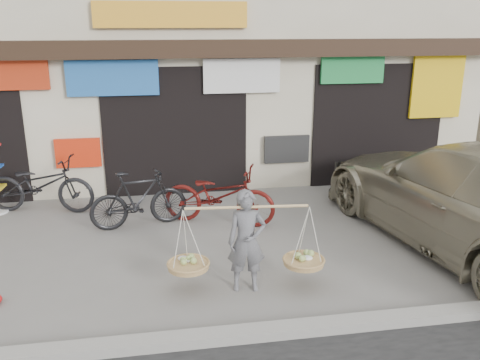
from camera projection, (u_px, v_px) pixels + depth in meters
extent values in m
plane|color=slate|center=(190.00, 265.00, 7.77)|extent=(70.00, 70.00, 0.00)
cube|color=gray|center=(202.00, 338.00, 5.87)|extent=(70.00, 0.25, 0.12)
cube|color=beige|center=(167.00, 25.00, 12.85)|extent=(14.00, 6.00, 7.00)
cube|color=black|center=(173.00, 49.00, 10.02)|extent=(14.00, 0.35, 0.35)
cube|color=black|center=(175.00, 130.00, 10.90)|extent=(3.00, 0.60, 2.70)
cube|color=black|center=(372.00, 123.00, 11.62)|extent=(3.00, 0.60, 2.70)
cube|color=#B42E12|center=(5.00, 74.00, 9.71)|extent=(1.60, 0.08, 0.60)
cube|color=#2462B0|center=(113.00, 78.00, 10.06)|extent=(1.80, 0.08, 0.70)
cube|color=silver|center=(242.00, 76.00, 10.47)|extent=(1.60, 0.08, 0.70)
cube|color=#1E853F|center=(352.00, 69.00, 10.83)|extent=(1.40, 0.08, 0.60)
cube|color=#E9B60E|center=(437.00, 86.00, 11.26)|extent=(1.20, 0.08, 1.40)
cube|color=red|center=(78.00, 153.00, 10.38)|extent=(0.90, 0.08, 0.60)
cube|color=#252525|center=(287.00, 149.00, 11.11)|extent=(1.00, 0.08, 0.60)
cube|color=#F5A728|center=(171.00, 15.00, 9.89)|extent=(3.00, 0.08, 0.50)
imported|color=slate|center=(247.00, 241.00, 6.88)|extent=(0.55, 0.39, 1.44)
cylinder|color=tan|center=(247.00, 207.00, 6.73)|extent=(1.65, 0.19, 0.04)
cylinder|color=tan|center=(188.00, 266.00, 6.92)|extent=(0.56, 0.56, 0.07)
ellipsoid|color=#A5BF66|center=(188.00, 262.00, 6.91)|extent=(0.39, 0.39, 0.10)
cylinder|color=tan|center=(304.00, 262.00, 7.04)|extent=(0.56, 0.56, 0.07)
ellipsoid|color=#A5BF66|center=(304.00, 258.00, 7.02)|extent=(0.39, 0.39, 0.10)
imported|color=black|center=(40.00, 185.00, 9.81)|extent=(2.21, 1.18, 1.10)
imported|color=black|center=(139.00, 199.00, 9.09)|extent=(1.81, 0.83, 1.05)
imported|color=#4E100D|center=(219.00, 195.00, 9.23)|extent=(2.20, 1.45, 1.09)
imported|color=#A49C84|center=(473.00, 196.00, 8.14)|extent=(3.43, 6.45, 1.78)
cube|color=black|center=(371.00, 169.00, 10.88)|extent=(1.69, 0.37, 0.45)
cube|color=silver|center=(368.00, 172.00, 10.98)|extent=(0.45, 0.09, 0.12)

